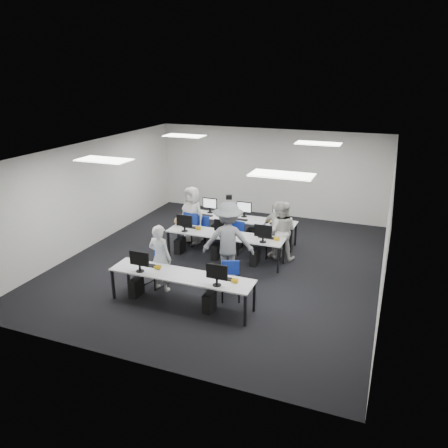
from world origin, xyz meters
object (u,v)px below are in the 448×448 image
at_px(chair_0, 156,274).
at_px(chair_7, 270,243).
at_px(desk_mid, 225,236).
at_px(chair_3, 235,243).
at_px(student_2, 192,215).
at_px(student_3, 276,230).
at_px(chair_2, 201,237).
at_px(photographer, 228,241).
at_px(chair_6, 231,238).
at_px(chair_1, 231,287).
at_px(chair_4, 275,248).
at_px(student_1, 282,230).
at_px(desk_front, 181,277).
at_px(chair_5, 195,233).
at_px(student_0, 160,258).

relative_size(chair_0, chair_7, 1.05).
height_order(desk_mid, chair_3, chair_3).
relative_size(student_2, student_3, 1.07).
xyz_separation_m(chair_2, chair_3, (1.08, -0.05, -0.00)).
distance_m(chair_3, photographer, 1.77).
relative_size(chair_6, chair_7, 1.17).
height_order(chair_1, chair_4, chair_4).
relative_size(chair_1, student_1, 0.52).
bearing_deg(chair_4, student_2, 174.19).
bearing_deg(chair_7, chair_1, -89.12).
distance_m(chair_0, photographer, 1.90).
bearing_deg(chair_3, desk_mid, -91.92).
height_order(desk_front, student_3, student_3).
bearing_deg(chair_2, chair_3, -6.27).
relative_size(chair_5, student_0, 0.62).
bearing_deg(chair_5, photographer, -41.71).
bearing_deg(chair_6, student_3, 16.13).
height_order(chair_4, chair_7, chair_4).
xyz_separation_m(student_0, student_1, (2.15, 2.76, 0.01)).
height_order(desk_front, desk_mid, same).
bearing_deg(student_1, chair_7, -41.18).
height_order(desk_front, chair_4, chair_4).
distance_m(desk_front, photographer, 1.72).
xyz_separation_m(chair_1, student_1, (0.50, 2.57, 0.54)).
distance_m(chair_0, student_0, 0.59).
bearing_deg(chair_4, student_0, -127.16).
bearing_deg(student_3, chair_4, -73.12).
bearing_deg(chair_5, chair_1, -47.75).
height_order(desk_front, photographer, photographer).
xyz_separation_m(chair_6, student_3, (1.36, -0.13, 0.48)).
height_order(chair_7, student_1, student_1).
height_order(chair_4, photographer, photographer).
bearing_deg(student_3, chair_1, -74.72).
relative_size(chair_5, chair_7, 1.17).
bearing_deg(desk_front, chair_5, 110.44).
bearing_deg(chair_6, chair_7, 27.98).
height_order(chair_5, student_2, student_2).
bearing_deg(student_1, desk_front, 64.02).
xyz_separation_m(chair_2, student_3, (2.23, 0.03, 0.52)).
distance_m(chair_5, student_0, 3.01).
relative_size(chair_7, photographer, 0.43).
bearing_deg(student_2, student_0, -63.32).
bearing_deg(desk_mid, chair_4, 27.51).
distance_m(chair_1, chair_4, 2.59).
xyz_separation_m(desk_front, chair_3, (0.07, 3.21, -0.41)).
bearing_deg(chair_1, chair_5, 107.20).
bearing_deg(chair_3, chair_4, 6.53).
distance_m(chair_7, student_1, 0.73).
bearing_deg(chair_2, student_2, 148.53).
bearing_deg(desk_front, chair_7, 74.31).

